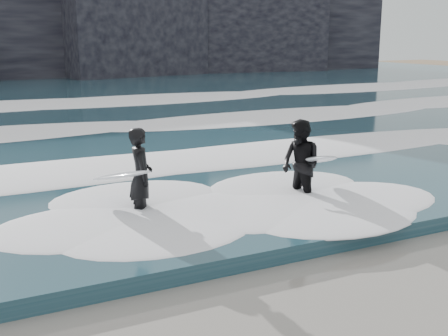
{
  "coord_description": "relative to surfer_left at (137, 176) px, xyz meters",
  "views": [
    {
      "loc": [
        -5.44,
        -4.17,
        3.64
      ],
      "look_at": [
        -0.52,
        5.79,
        1.0
      ],
      "focal_mm": 45.0,
      "sensor_mm": 36.0,
      "label": 1
    }
  ],
  "objects": [
    {
      "name": "foam_mid",
      "position": [
        2.25,
        9.9,
        -0.54
      ],
      "size": [
        60.0,
        4.0,
        0.24
      ],
      "primitive_type": "ellipsoid",
      "color": "white",
      "rests_on": "sea"
    },
    {
      "name": "headland",
      "position": [
        2.25,
        39.9,
        4.04
      ],
      "size": [
        70.0,
        9.0,
        10.0
      ],
      "primitive_type": "cube",
      "color": "black",
      "rests_on": "ground"
    },
    {
      "name": "foam_near",
      "position": [
        2.25,
        2.9,
        -0.56
      ],
      "size": [
        60.0,
        3.2,
        0.2
      ],
      "primitive_type": "ellipsoid",
      "color": "white",
      "rests_on": "sea"
    },
    {
      "name": "sea",
      "position": [
        2.25,
        22.9,
        -0.81
      ],
      "size": [
        90.0,
        52.0,
        0.3
      ],
      "primitive_type": "cube",
      "color": "#1F3F4C",
      "rests_on": "ground"
    },
    {
      "name": "surfer_left",
      "position": [
        0.0,
        0.0,
        0.0
      ],
      "size": [
        1.22,
        2.11,
        1.91
      ],
      "color": "black",
      "rests_on": "ground"
    },
    {
      "name": "surfer_right",
      "position": [
        3.45,
        -0.61,
        0.01
      ],
      "size": [
        1.58,
        2.36,
        1.92
      ],
      "color": "black",
      "rests_on": "ground"
    },
    {
      "name": "foam_far",
      "position": [
        2.25,
        18.9,
        -0.51
      ],
      "size": [
        60.0,
        4.8,
        0.3
      ],
      "primitive_type": "ellipsoid",
      "color": "white",
      "rests_on": "sea"
    }
  ]
}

